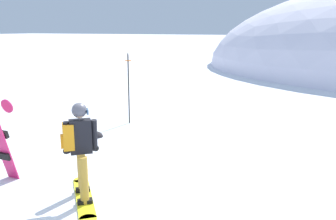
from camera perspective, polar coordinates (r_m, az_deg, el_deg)
ground_plane at (r=6.67m, az=-8.95°, el=-13.46°), size 300.00×300.00×0.00m
snowboarder_main at (r=6.42m, az=-13.70°, el=-5.89°), size 1.32×1.44×1.71m
spare_snowboard at (r=7.66m, az=-24.40°, el=-4.47°), size 0.28×0.46×1.61m
piste_marker_near at (r=11.28m, az=-6.20°, el=4.13°), size 0.20×0.20×2.22m
rock_mid at (r=10.25m, az=-11.23°, el=-4.12°), size 0.42×0.35×0.29m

